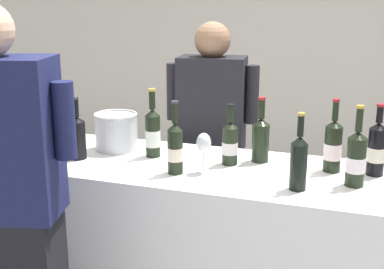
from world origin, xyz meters
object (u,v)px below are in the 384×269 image
object	(u,v)px
wine_bottle_2	(376,149)
person_guest	(6,236)
wine_bottle_9	(175,148)
wine_bottle_3	(62,118)
wine_bottle_6	(77,136)
wine_bottle_7	(261,138)
wine_glass	(204,145)
wine_bottle_0	(299,161)
wine_bottle_5	(333,146)
wine_bottle_8	(356,158)
ice_bucket	(116,131)
wine_bottle_4	(230,143)
person_server	(211,161)
wine_bottle_1	(153,132)

from	to	relation	value
wine_bottle_2	person_guest	world-z (taller)	person_guest
wine_bottle_9	wine_bottle_3	bearing A→B (deg)	157.97
wine_bottle_6	person_guest	distance (m)	0.66
wine_bottle_7	wine_glass	distance (m)	0.33
wine_bottle_0	wine_bottle_3	size ratio (longest dim) A/B	1.01
wine_bottle_5	wine_bottle_2	bearing A→B (deg)	3.51
wine_bottle_7	wine_bottle_8	distance (m)	0.49
wine_bottle_9	wine_bottle_8	bearing A→B (deg)	7.21
wine_bottle_5	ice_bucket	size ratio (longest dim) A/B	1.48
wine_bottle_8	wine_glass	distance (m)	0.66
wine_bottle_8	wine_bottle_9	distance (m)	0.78
wine_bottle_4	wine_bottle_9	size ratio (longest dim) A/B	0.88
wine_bottle_5	wine_bottle_8	world-z (taller)	wine_bottle_8
wine_bottle_4	wine_bottle_6	xyz separation A→B (m)	(-0.74, -0.16, 0.01)
wine_bottle_3	person_guest	distance (m)	0.97
wine_bottle_6	person_guest	xyz separation A→B (m)	(0.04, -0.61, -0.25)
wine_bottle_8	wine_bottle_4	bearing A→B (deg)	169.31
ice_bucket	person_guest	bearing A→B (deg)	-94.99
wine_bottle_7	ice_bucket	size ratio (longest dim) A/B	1.40
ice_bucket	person_server	distance (m)	0.69
wine_bottle_1	wine_bottle_4	distance (m)	0.40
wine_bottle_0	wine_bottle_6	world-z (taller)	wine_bottle_0
wine_bottle_7	person_guest	size ratio (longest dim) A/B	0.18
wine_glass	wine_bottle_3	bearing A→B (deg)	163.37
wine_bottle_7	ice_bucket	distance (m)	0.76
wine_bottle_3	wine_bottle_9	bearing A→B (deg)	-22.03
wine_bottle_6	wine_bottle_7	bearing A→B (deg)	16.05
wine_bottle_4	wine_bottle_0	bearing A→B (deg)	-33.52
wine_glass	wine_bottle_9	bearing A→B (deg)	-157.69
wine_bottle_0	wine_bottle_3	bearing A→B (deg)	165.47
wine_bottle_1	person_guest	distance (m)	0.86
wine_bottle_6	wine_bottle_9	xyz separation A→B (m)	(0.54, -0.05, 0.00)
wine_bottle_4	wine_bottle_5	bearing A→B (deg)	6.54
wine_bottle_3	person_server	xyz separation A→B (m)	(0.74, 0.44, -0.31)
wine_bottle_4	wine_bottle_5	size ratio (longest dim) A/B	0.87
wine_bottle_6	wine_bottle_9	distance (m)	0.54
wine_bottle_4	person_server	distance (m)	0.68
wine_bottle_0	wine_bottle_6	xyz separation A→B (m)	(-1.09, 0.08, -0.01)
wine_bottle_2	wine_bottle_3	xyz separation A→B (m)	(-1.66, 0.05, 0.00)
person_server	ice_bucket	bearing A→B (deg)	-125.71
wine_bottle_1	wine_bottle_3	bearing A→B (deg)	168.84
wine_bottle_5	wine_bottle_8	bearing A→B (deg)	-57.18
wine_bottle_3	ice_bucket	distance (m)	0.38
wine_glass	wine_bottle_2	bearing A→B (deg)	16.81
wine_bottle_5	wine_glass	xyz separation A→B (m)	(-0.55, -0.21, 0.01)
wine_bottle_7	person_server	xyz separation A→B (m)	(-0.39, 0.47, -0.30)
wine_bottle_0	person_guest	xyz separation A→B (m)	(-1.05, -0.53, -0.26)
wine_bottle_4	person_guest	world-z (taller)	person_guest
wine_bottle_1	wine_bottle_3	world-z (taller)	wine_bottle_1
person_server	person_guest	world-z (taller)	person_guest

